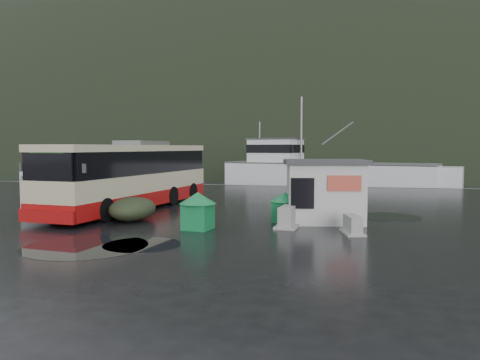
% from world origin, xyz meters
% --- Properties ---
extents(ground, '(160.00, 160.00, 0.00)m').
position_xyz_m(ground, '(0.00, 0.00, 0.00)').
color(ground, black).
rests_on(ground, ground).
extents(harbor_water, '(300.00, 180.00, 0.02)m').
position_xyz_m(harbor_water, '(0.00, 110.00, 0.00)').
color(harbor_water, black).
rests_on(harbor_water, ground).
extents(quay_edge, '(160.00, 0.60, 1.50)m').
position_xyz_m(quay_edge, '(0.00, 20.00, 0.00)').
color(quay_edge, '#999993').
rests_on(quay_edge, ground).
extents(headland, '(780.00, 540.00, 570.00)m').
position_xyz_m(headland, '(10.00, 250.00, 0.00)').
color(headland, black).
rests_on(headland, ground).
extents(coach_bus, '(5.02, 13.61, 3.76)m').
position_xyz_m(coach_bus, '(-3.60, 3.14, 0.00)').
color(coach_bus, '#BCB38E').
rests_on(coach_bus, ground).
extents(white_van, '(2.55, 6.80, 2.81)m').
position_xyz_m(white_van, '(-6.50, 2.57, 0.00)').
color(white_van, silver).
rests_on(white_van, ground).
extents(waste_bin_left, '(1.26, 1.26, 1.54)m').
position_xyz_m(waste_bin_left, '(1.77, -2.41, 0.00)').
color(waste_bin_left, '#15793F').
rests_on(waste_bin_left, ground).
extents(waste_bin_right, '(1.18, 1.18, 1.36)m').
position_xyz_m(waste_bin_right, '(5.06, 0.18, 0.00)').
color(waste_bin_right, '#15793F').
rests_on(waste_bin_right, ground).
extents(dome_tent, '(2.03, 2.81, 1.09)m').
position_xyz_m(dome_tent, '(-1.83, -0.79, 0.00)').
color(dome_tent, '#29321E').
rests_on(dome_tent, ground).
extents(ticket_kiosk, '(3.98, 3.24, 2.82)m').
position_xyz_m(ticket_kiosk, '(6.83, 0.51, 0.00)').
color(ticket_kiosk, '#BABAB5').
rests_on(ticket_kiosk, ground).
extents(jersey_barrier_a, '(1.08, 1.87, 0.89)m').
position_xyz_m(jersey_barrier_a, '(5.35, -1.07, 0.00)').
color(jersey_barrier_a, '#999993').
rests_on(jersey_barrier_a, ground).
extents(jersey_barrier_b, '(1.02, 1.56, 0.72)m').
position_xyz_m(jersey_barrier_b, '(7.97, -2.17, 0.00)').
color(jersey_barrier_b, '#999993').
rests_on(jersey_barrier_b, ground).
extents(fishing_trawler, '(25.23, 12.11, 9.88)m').
position_xyz_m(fishing_trawler, '(6.61, 27.14, 0.00)').
color(fishing_trawler, silver).
rests_on(fishing_trawler, ground).
extents(puddles, '(14.54, 12.74, 0.01)m').
position_xyz_m(puddles, '(2.25, -3.77, 0.01)').
color(puddles, black).
rests_on(puddles, ground).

